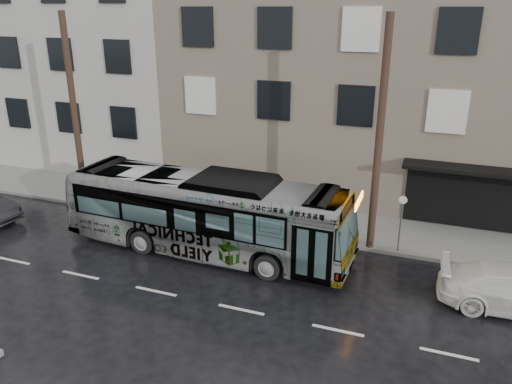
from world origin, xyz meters
TOP-DOWN VIEW (x-y plane):
  - ground at (0.00, 0.00)m, footprint 120.00×120.00m
  - sidewalk at (0.00, 4.90)m, footprint 90.00×3.60m
  - building_taupe at (5.00, 12.70)m, footprint 20.00×12.00m
  - building_grey at (-18.00, 14.20)m, footprint 26.00×15.00m
  - utility_pole_front at (6.50, 3.30)m, footprint 0.30×0.30m
  - utility_pole_rear at (-7.50, 3.30)m, footprint 0.30×0.30m
  - sign_post at (7.60, 3.30)m, footprint 0.06×0.06m
  - bus at (0.33, 0.93)m, footprint 11.81×3.16m

SIDE VIEW (x-z plane):
  - ground at x=0.00m, z-range 0.00..0.00m
  - sidewalk at x=0.00m, z-range 0.00..0.15m
  - sign_post at x=7.60m, z-range 0.15..2.55m
  - bus at x=0.33m, z-range 0.00..3.26m
  - utility_pole_front at x=6.50m, z-range 0.15..9.15m
  - utility_pole_rear at x=-7.50m, z-range 0.15..9.15m
  - building_taupe at x=5.00m, z-range 0.00..11.00m
  - building_grey at x=-18.00m, z-range 0.00..16.00m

